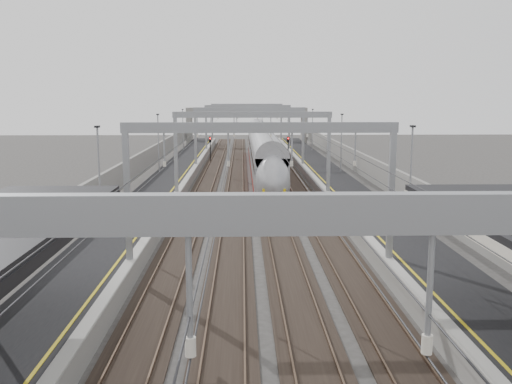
{
  "coord_description": "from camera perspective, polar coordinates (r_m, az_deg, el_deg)",
  "views": [
    {
      "loc": [
        -0.84,
        -4.77,
        8.75
      ],
      "look_at": [
        0.0,
        29.96,
        2.96
      ],
      "focal_mm": 40.0,
      "sensor_mm": 36.0,
      "label": 1
    }
  ],
  "objects": [
    {
      "name": "signal_red_near",
      "position": [
        78.62,
        1.57,
        4.83
      ],
      "size": [
        0.32,
        0.32,
        3.48
      ],
      "color": "black",
      "rests_on": "ground"
    },
    {
      "name": "signal_green",
      "position": [
        77.86,
        -4.6,
        4.76
      ],
      "size": [
        0.32,
        0.32,
        3.48
      ],
      "color": "black",
      "rests_on": "ground"
    },
    {
      "name": "wall_right",
      "position": [
        51.7,
        12.1,
        1.29
      ],
      "size": [
        0.3,
        120.0,
        3.2
      ],
      "primitive_type": "cube",
      "color": "gray",
      "rests_on": "ground"
    },
    {
      "name": "overhead_line",
      "position": [
        56.45,
        -0.53,
        6.81
      ],
      "size": [
        13.0,
        140.0,
        6.6
      ],
      "color": "gray",
      "rests_on": "platform_left"
    },
    {
      "name": "platform_left",
      "position": [
        50.95,
        -9.44,
        0.01
      ],
      "size": [
        4.0,
        120.0,
        1.0
      ],
      "primitive_type": "cube",
      "color": "black",
      "rests_on": "ground"
    },
    {
      "name": "signal_red_far",
      "position": [
        77.82,
        3.23,
        4.77
      ],
      "size": [
        0.32,
        0.32,
        3.48
      ],
      "color": "black",
      "rests_on": "ground"
    },
    {
      "name": "wall_left",
      "position": [
        51.33,
        -13.02,
        1.2
      ],
      "size": [
        0.3,
        120.0,
        3.2
      ],
      "primitive_type": "cube",
      "color": "gray",
      "rests_on": "ground"
    },
    {
      "name": "tracks",
      "position": [
        50.53,
        -0.41,
        -0.46
      ],
      "size": [
        11.4,
        140.0,
        0.2
      ],
      "color": "black",
      "rests_on": "ground"
    },
    {
      "name": "platform_right",
      "position": [
        51.21,
        8.57,
        0.08
      ],
      "size": [
        4.0,
        120.0,
        1.0
      ],
      "primitive_type": "cube",
      "color": "black",
      "rests_on": "ground"
    },
    {
      "name": "train",
      "position": [
        65.01,
        0.69,
        3.6
      ],
      "size": [
        2.73,
        49.81,
        4.32
      ],
      "color": "#9E120E",
      "rests_on": "ground"
    },
    {
      "name": "overbridge",
      "position": [
        104.83,
        -0.93,
        7.57
      ],
      "size": [
        22.0,
        2.2,
        6.9
      ],
      "color": "gray",
      "rests_on": "ground"
    }
  ]
}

